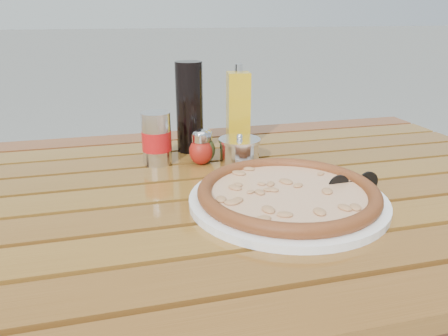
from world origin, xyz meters
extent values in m
cube|color=#331E0B|center=(0.64, 0.39, 0.35)|extent=(0.06, 0.06, 0.70)
cube|color=#3C1C0D|center=(0.00, 0.00, 0.70)|extent=(1.36, 0.86, 0.04)
cube|color=#4E2A0D|center=(0.00, -0.41, 0.73)|extent=(1.40, 0.09, 0.03)
cube|color=#4E2B0D|center=(0.00, -0.30, 0.73)|extent=(1.40, 0.09, 0.03)
cube|color=#59340F|center=(0.00, -0.20, 0.73)|extent=(1.40, 0.09, 0.03)
cube|color=#502D0E|center=(0.00, -0.10, 0.73)|extent=(1.40, 0.09, 0.03)
cube|color=#56340F|center=(0.00, 0.00, 0.73)|extent=(1.40, 0.09, 0.03)
cube|color=#4F2F0E|center=(0.00, 0.10, 0.73)|extent=(1.40, 0.09, 0.03)
cube|color=#4F2E0E|center=(0.00, 0.20, 0.73)|extent=(1.40, 0.09, 0.03)
cube|color=#56340F|center=(0.00, 0.30, 0.73)|extent=(1.40, 0.09, 0.03)
cube|color=#4F230E|center=(0.00, 0.41, 0.73)|extent=(1.40, 0.09, 0.03)
cylinder|color=white|center=(0.08, -0.12, 0.76)|extent=(0.44, 0.44, 0.01)
cylinder|color=#FDE0B5|center=(0.08, -0.12, 0.77)|extent=(0.34, 0.34, 0.01)
torus|color=black|center=(0.08, -0.12, 0.77)|extent=(0.37, 0.37, 0.03)
ellipsoid|color=#A91F13|center=(-0.02, 0.14, 0.78)|extent=(0.06, 0.06, 0.06)
cylinder|color=silver|center=(-0.02, 0.14, 0.81)|extent=(0.05, 0.05, 0.02)
ellipsoid|color=silver|center=(-0.02, 0.14, 0.82)|extent=(0.04, 0.04, 0.02)
ellipsoid|color=#383D18|center=(-0.01, 0.15, 0.78)|extent=(0.07, 0.07, 0.06)
cylinder|color=silver|center=(-0.01, 0.15, 0.81)|extent=(0.05, 0.05, 0.02)
ellipsoid|color=white|center=(-0.01, 0.15, 0.82)|extent=(0.05, 0.05, 0.02)
cylinder|color=black|center=(-0.03, 0.25, 0.86)|extent=(0.07, 0.07, 0.22)
cylinder|color=silver|center=(-0.12, 0.17, 0.81)|extent=(0.08, 0.08, 0.12)
cylinder|color=#B41214|center=(-0.12, 0.17, 0.81)|extent=(0.08, 0.08, 0.04)
cube|color=gold|center=(0.10, 0.26, 0.84)|extent=(0.06, 0.06, 0.19)
cylinder|color=silver|center=(0.10, 0.26, 0.95)|extent=(0.02, 0.02, 0.02)
cylinder|color=silver|center=(0.06, 0.12, 0.78)|extent=(0.10, 0.10, 0.05)
cylinder|color=white|center=(0.06, 0.12, 0.81)|extent=(0.10, 0.10, 0.01)
sphere|color=white|center=(0.06, 0.12, 0.81)|extent=(0.02, 0.02, 0.01)
cylinder|color=black|center=(0.19, -0.10, 0.77)|extent=(0.04, 0.01, 0.04)
cylinder|color=black|center=(0.26, -0.10, 0.77)|extent=(0.04, 0.01, 0.04)
cube|color=black|center=(0.23, -0.10, 0.77)|extent=(0.02, 0.00, 0.00)
cube|color=black|center=(0.22, -0.09, 0.75)|extent=(0.09, 0.01, 0.00)
cube|color=black|center=(0.24, -0.08, 0.75)|extent=(0.09, 0.01, 0.00)
camera|label=1|loc=(-0.21, -0.79, 1.08)|focal=35.00mm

